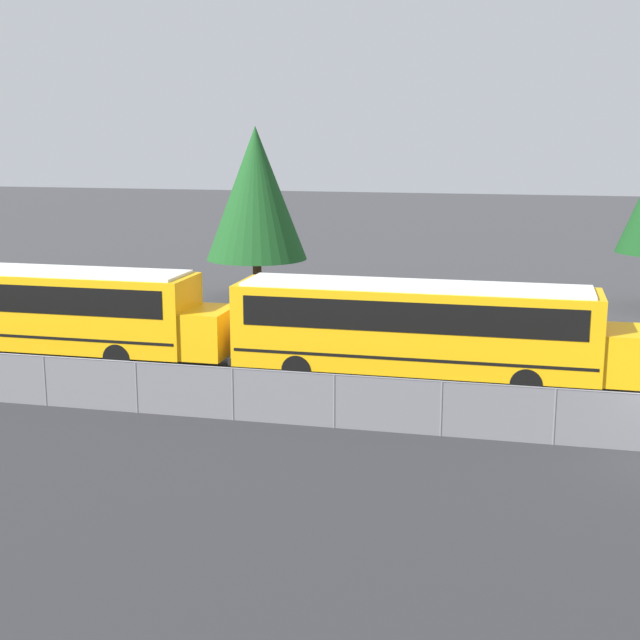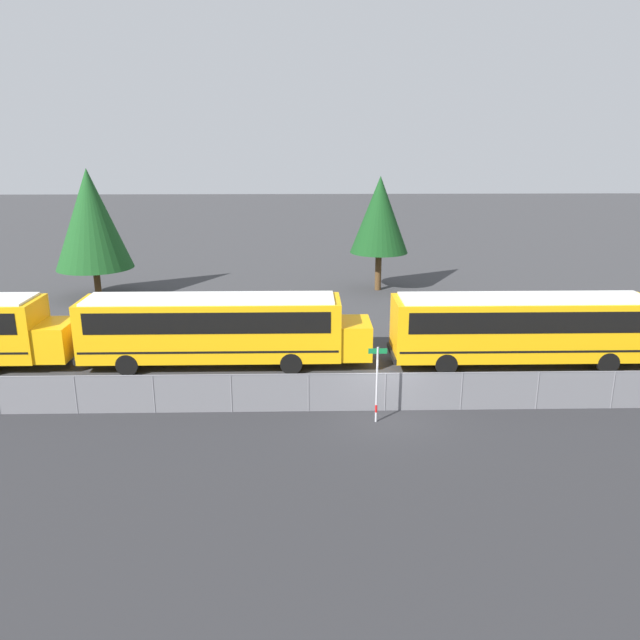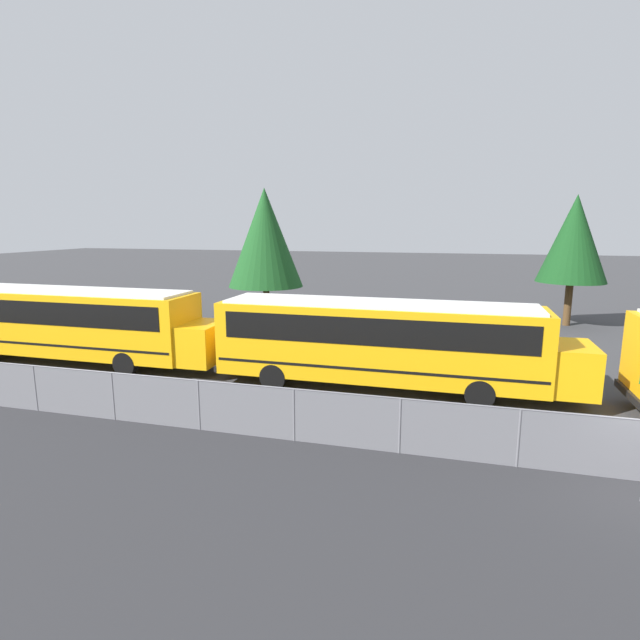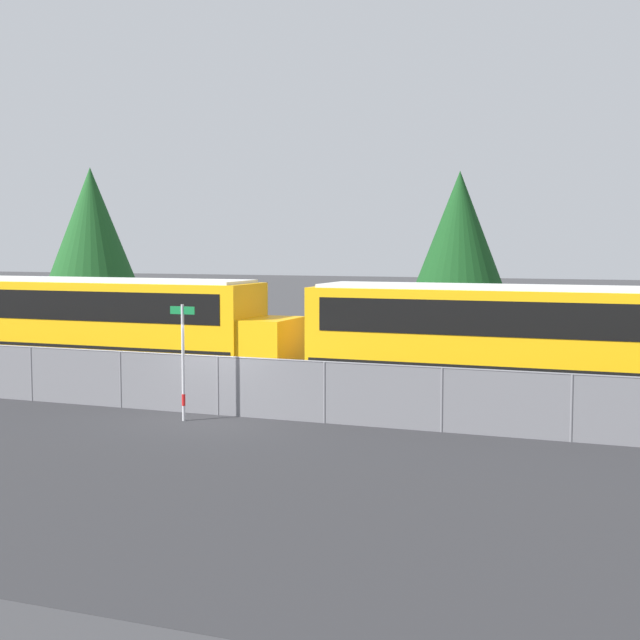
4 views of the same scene
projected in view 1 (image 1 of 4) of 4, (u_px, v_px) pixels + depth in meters
school_bus_1 at (44, 306)px, 32.78m from camera, size 13.56×2.64×3.35m
school_bus_2 at (423, 325)px, 29.55m from camera, size 13.56×2.64×3.35m
tree_0 at (256, 193)px, 43.96m from camera, size 5.03×5.03×8.56m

